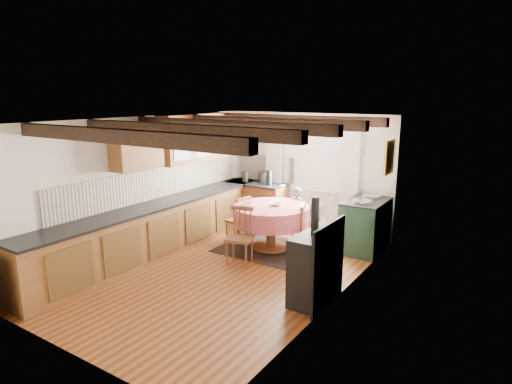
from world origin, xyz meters
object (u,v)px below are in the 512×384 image
Objects in this scene: dining_table at (271,228)px; child_right at (316,231)px; aga_range at (365,225)px; chair_near at (239,236)px; cup at (250,204)px; child_far at (297,213)px; cast_iron_stove at (314,251)px; chair_right at (312,232)px; chair_left at (238,219)px.

dining_table is 1.32× the size of child_right.
aga_range is 1.08m from child_right.
chair_near reaches higher than cup.
dining_table is 1.42× the size of chair_near.
cast_iron_stove is at bearing 136.66° from child_far.
chair_right is (0.87, 0.91, -0.01)m from chair_near.
chair_left is (-0.69, 0.93, -0.03)m from chair_near.
cup is (-1.20, -0.19, 0.35)m from child_right.
cast_iron_stove is (1.54, -1.45, 0.33)m from dining_table.
child_far is (0.20, 1.65, 0.04)m from chair_near.
cup is at bearing 146.25° from cast_iron_stove.
aga_range is at bearing 33.59° from chair_near.
child_right reaches higher than cup.
cast_iron_stove is at bearing -43.31° from dining_table.
cast_iron_stove is (0.75, -1.49, 0.27)m from chair_right.
chair_left is 1.68m from child_right.
cast_iron_stove is (2.31, -1.51, 0.29)m from chair_left.
cast_iron_stove is (1.62, -0.58, 0.26)m from chair_near.
aga_range is at bearing -30.15° from child_right.
cast_iron_stove is 2.21m from cup.
child_far is at bearing 122.58° from cast_iron_stove.
child_right is at bearing 148.12° from child_far.
child_right reaches higher than aga_range.
aga_range is 0.99× the size of child_far.
chair_left reaches higher than dining_table.
chair_left is 0.95× the size of chair_right.
child_far is at bearing 139.17° from chair_left.
child_far reaches higher than child_right.
cast_iron_stove reaches higher than chair_left.
child_far is (-1.31, -0.13, 0.05)m from aga_range.
child_far reaches higher than chair_right.
child_far is at bearing 81.56° from dining_table.
child_right reaches higher than chair_right.
chair_right is at bearing 30.25° from chair_near.
cup is (-1.09, -0.26, 0.40)m from chair_right.
child_right is 10.28× the size of cup.
cup is (-1.73, -1.13, 0.39)m from aga_range.
chair_left is at bearing 85.93° from child_right.
aga_range is at bearing 92.68° from cast_iron_stove.
chair_near is 1.74m from cast_iron_stove.
chair_right is at bearing 146.56° from child_far.
child_far reaches higher than dining_table.
chair_near is 2.33m from aga_range.
cast_iron_stove is 1.57m from child_right.
child_right is (0.99, 0.84, 0.03)m from chair_near.
child_far is at bearing 67.03° from chair_near.
cup is (-0.22, 0.65, 0.39)m from chair_near.
cup reaches higher than chair_left.
aga_range is 1.32m from child_far.
cast_iron_stove is at bearing -87.32° from aga_range.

